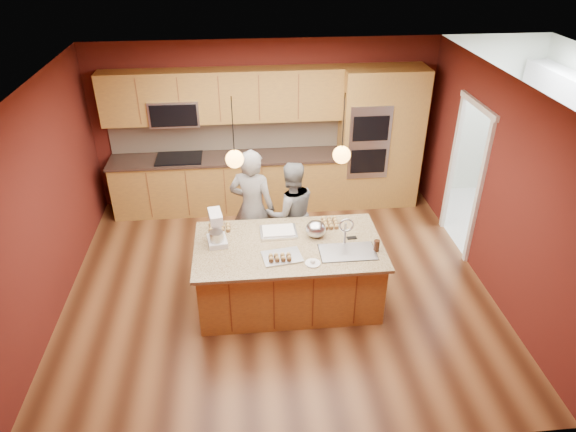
{
  "coord_description": "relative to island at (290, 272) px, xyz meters",
  "views": [
    {
      "loc": [
        -0.4,
        -5.45,
        4.3
      ],
      "look_at": [
        0.12,
        -0.1,
        1.13
      ],
      "focal_mm": 32.0,
      "sensor_mm": 36.0,
      "label": 1
    }
  ],
  "objects": [
    {
      "name": "floor",
      "position": [
        -0.13,
        0.3,
        -0.43
      ],
      "size": [
        5.5,
        5.5,
        0.0
      ],
      "primitive_type": "plane",
      "color": "#432312",
      "rests_on": "ground"
    },
    {
      "name": "ceiling",
      "position": [
        -0.13,
        0.3,
        2.27
      ],
      "size": [
        5.5,
        5.5,
        0.0
      ],
      "primitive_type": "plane",
      "rotation": [
        3.14,
        0.0,
        0.0
      ],
      "color": "silver",
      "rests_on": "ground"
    },
    {
      "name": "wall_back",
      "position": [
        -0.13,
        2.8,
        0.92
      ],
      "size": [
        5.5,
        0.0,
        5.5
      ],
      "primitive_type": "plane",
      "rotation": [
        1.57,
        0.0,
        0.0
      ],
      "color": "#521813",
      "rests_on": "ground"
    },
    {
      "name": "wall_front",
      "position": [
        -0.13,
        -2.2,
        0.92
      ],
      "size": [
        5.5,
        0.0,
        5.5
      ],
      "primitive_type": "plane",
      "rotation": [
        -1.57,
        0.0,
        0.0
      ],
      "color": "#521813",
      "rests_on": "ground"
    },
    {
      "name": "wall_left",
      "position": [
        -2.88,
        0.3,
        0.92
      ],
      "size": [
        0.0,
        5.0,
        5.0
      ],
      "primitive_type": "plane",
      "rotation": [
        1.57,
        0.0,
        1.57
      ],
      "color": "#521813",
      "rests_on": "ground"
    },
    {
      "name": "wall_right",
      "position": [
        2.62,
        0.3,
        0.92
      ],
      "size": [
        0.0,
        5.0,
        5.0
      ],
      "primitive_type": "plane",
      "rotation": [
        1.57,
        0.0,
        -1.57
      ],
      "color": "#521813",
      "rests_on": "ground"
    },
    {
      "name": "cabinet_run",
      "position": [
        -0.81,
        2.55,
        0.55
      ],
      "size": [
        3.74,
        0.64,
        2.3
      ],
      "color": "olive",
      "rests_on": "floor"
    },
    {
      "name": "oven_column",
      "position": [
        1.72,
        2.49,
        0.72
      ],
      "size": [
        1.3,
        0.62,
        2.3
      ],
      "color": "olive",
      "rests_on": "floor"
    },
    {
      "name": "doorway_trim",
      "position": [
        2.6,
        1.1,
        0.62
      ],
      "size": [
        0.08,
        1.11,
        2.2
      ],
      "primitive_type": null,
      "color": "silver",
      "rests_on": "wall_right"
    },
    {
      "name": "laundry_room",
      "position": [
        4.22,
        1.5,
        1.52
      ],
      "size": [
        2.6,
        2.7,
        2.7
      ],
      "color": "silver",
      "rests_on": "ground"
    },
    {
      "name": "pendant_left",
      "position": [
        -0.61,
        0.0,
        1.57
      ],
      "size": [
        0.2,
        0.2,
        0.8
      ],
      "color": "black",
      "rests_on": "ceiling"
    },
    {
      "name": "pendant_right",
      "position": [
        0.58,
        0.0,
        1.57
      ],
      "size": [
        0.2,
        0.2,
        0.8
      ],
      "color": "black",
      "rests_on": "ceiling"
    },
    {
      "name": "island",
      "position": [
        0.0,
        0.0,
        0.0
      ],
      "size": [
        2.28,
        1.28,
        1.22
      ],
      "color": "olive",
      "rests_on": "floor"
    },
    {
      "name": "person_left",
      "position": [
        -0.42,
        0.9,
        0.43
      ],
      "size": [
        0.73,
        0.6,
        1.72
      ],
      "primitive_type": "imported",
      "rotation": [
        0.0,
        0.0,
        2.8
      ],
      "color": "black",
      "rests_on": "floor"
    },
    {
      "name": "person_right",
      "position": [
        0.1,
        0.9,
        0.32
      ],
      "size": [
        0.83,
        0.7,
        1.51
      ],
      "primitive_type": "imported",
      "rotation": [
        0.0,
        0.0,
        3.33
      ],
      "color": "slate",
      "rests_on": "floor"
    },
    {
      "name": "stand_mixer",
      "position": [
        -0.88,
        0.13,
        0.59
      ],
      "size": [
        0.27,
        0.34,
        0.42
      ],
      "rotation": [
        0.0,
        0.0,
        0.16
      ],
      "color": "silver",
      "rests_on": "island"
    },
    {
      "name": "sheet_cake",
      "position": [
        -0.12,
        0.28,
        0.43
      ],
      "size": [
        0.46,
        0.34,
        0.05
      ],
      "rotation": [
        0.0,
        0.0,
        0.02
      ],
      "color": "white",
      "rests_on": "island"
    },
    {
      "name": "cooling_rack",
      "position": [
        -0.12,
        -0.26,
        0.42
      ],
      "size": [
        0.49,
        0.39,
        0.02
      ],
      "primitive_type": "cube",
      "rotation": [
        0.0,
        0.0,
        0.15
      ],
      "color": "#AEB0B5",
      "rests_on": "island"
    },
    {
      "name": "mixing_bowl",
      "position": [
        0.34,
        0.17,
        0.51
      ],
      "size": [
        0.25,
        0.25,
        0.22
      ],
      "primitive_type": "ellipsoid",
      "color": "silver",
      "rests_on": "island"
    },
    {
      "name": "plate",
      "position": [
        0.22,
        -0.42,
        0.42
      ],
      "size": [
        0.18,
        0.18,
        0.01
      ],
      "primitive_type": "cylinder",
      "color": "silver",
      "rests_on": "island"
    },
    {
      "name": "tumbler",
      "position": [
        1.01,
        -0.22,
        0.48
      ],
      "size": [
        0.07,
        0.07,
        0.14
      ],
      "primitive_type": "cylinder",
      "color": "#341B0F",
      "rests_on": "island"
    },
    {
      "name": "phone",
      "position": [
        0.78,
        0.07,
        0.42
      ],
      "size": [
        0.13,
        0.07,
        0.01
      ],
      "primitive_type": "cube",
      "rotation": [
        0.0,
        0.0,
        0.07
      ],
      "color": "black",
      "rests_on": "island"
    },
    {
      "name": "cupcakes_left",
      "position": [
        -0.86,
        0.45,
        0.44
      ],
      "size": [
        0.29,
        0.22,
        0.06
      ],
      "primitive_type": null,
      "color": "tan",
      "rests_on": "island"
    },
    {
      "name": "cupcakes_rack",
      "position": [
        -0.15,
        -0.32,
        0.46
      ],
      "size": [
        0.28,
        0.14,
        0.06
      ],
      "primitive_type": null,
      "color": "tan",
      "rests_on": "island"
    },
    {
      "name": "cupcakes_right",
      "position": [
        0.56,
        0.42,
        0.44
      ],
      "size": [
        0.21,
        0.28,
        0.06
      ],
      "primitive_type": null,
      "color": "tan",
      "rests_on": "island"
    },
    {
      "name": "washer",
      "position": [
        4.08,
        1.18,
        0.05
      ],
      "size": [
        0.64,
        0.66,
        0.97
      ],
      "primitive_type": "cube",
      "rotation": [
        0.0,
        0.0,
        0.07
      ],
      "color": "silver",
      "rests_on": "floor"
    },
    {
      "name": "dryer",
      "position": [
        4.08,
        1.87,
        0.07
      ],
      "size": [
        0.79,
        0.81,
        1.01
      ],
      "primitive_type": "cube",
      "rotation": [
        0.0,
        0.0,
        0.31
      ],
      "color": "silver",
      "rests_on": "floor"
    }
  ]
}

